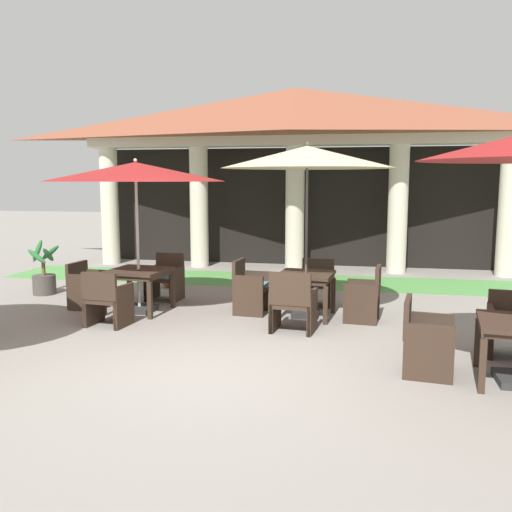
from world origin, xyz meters
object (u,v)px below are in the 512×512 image
Objects in this scene: patio_chair_near_foreground_south at (293,304)px; patio_chair_near_foreground_north at (316,284)px; terracotta_urn at (169,279)px; patio_umbrella_near_foreground at (307,158)px; patio_chair_near_foreground_east at (364,296)px; patio_chair_mid_left_north at (165,279)px; potted_palm_left_edge at (44,278)px; patio_chair_near_foreground_west at (250,288)px; patio_chair_mid_left_west at (88,286)px; patio_umbrella_mid_left at (136,173)px; patio_chair_mid_right_west at (426,339)px; patio_table_mid_left at (139,275)px; patio_table_near_foreground at (306,279)px; patio_chair_mid_left_south at (107,300)px.

patio_chair_near_foreground_north is at bearing 90.00° from patio_chair_near_foreground_south.
patio_chair_near_foreground_south is at bearing -43.81° from terracotta_urn.
patio_umbrella_near_foreground reaches higher than patio_chair_near_foreground_east.
patio_chair_mid_left_north is 0.79× the size of potted_palm_left_edge.
patio_chair_mid_left_north is (-1.79, 0.72, -0.02)m from patio_chair_near_foreground_west.
patio_chair_mid_left_west is (-3.83, -0.10, -2.19)m from patio_umbrella_near_foreground.
patio_chair_mid_right_west is (4.51, -2.22, -1.94)m from patio_umbrella_mid_left.
patio_chair_near_foreground_north is 3.70m from patio_umbrella_mid_left.
potted_palm_left_edge is at bearing 171.39° from patio_umbrella_near_foreground.
patio_chair_near_foreground_north is 0.95× the size of patio_chair_mid_left_north.
patio_table_mid_left is 1.03m from patio_chair_mid_left_north.
patio_chair_near_foreground_south reaches higher than patio_chair_mid_right_west.
patio_umbrella_mid_left is 3.49× the size of patio_chair_mid_left_north.
patio_chair_mid_left_north is 1.20m from terracotta_urn.
terracotta_urn is (-3.09, 1.93, -0.44)m from patio_table_near_foreground.
patio_umbrella_near_foreground is at bearing 169.07° from patio_chair_mid_left_north.
patio_chair_near_foreground_east is at bearing 171.92° from patio_chair_mid_left_north.
patio_chair_mid_right_west reaches higher than patio_chair_near_foreground_north.
patio_chair_near_foreground_east is 1.11× the size of patio_chair_mid_left_west.
patio_chair_near_foreground_east is 0.99× the size of patio_chair_near_foreground_west.
patio_umbrella_mid_left is (-2.84, -0.19, 1.73)m from patio_table_near_foreground.
patio_chair_near_foreground_west is (-1.03, -0.87, 0.04)m from patio_chair_near_foreground_north.
patio_chair_near_foreground_east is at bearing -4.93° from patio_umbrella_near_foreground.
patio_umbrella_near_foreground is (-0.00, 0.00, 1.96)m from patio_table_near_foreground.
patio_chair_mid_right_west is at bearing -24.81° from potted_palm_left_edge.
patio_chair_near_foreground_south is at bearing -94.93° from patio_table_near_foreground.
patio_umbrella_mid_left is at bearing 96.63° from patio_chair_near_foreground_east.
patio_chair_mid_left_north is (-2.74, 0.80, -2.18)m from patio_umbrella_near_foreground.
potted_palm_left_edge reaches higher than patio_chair_mid_left_west.
patio_umbrella_near_foreground is 2.61× the size of potted_palm_left_edge.
patio_chair_near_foreground_west is at bearing 38.10° from patio_chair_mid_left_south.
potted_palm_left_edge is at bearing 86.88° from patio_chair_near_foreground_east.
potted_palm_left_edge is (-2.43, 0.99, -2.04)m from patio_umbrella_mid_left.
patio_umbrella_near_foreground is at bearing 3.92° from patio_umbrella_mid_left.
patio_chair_near_foreground_west is (-0.95, 0.08, -0.20)m from patio_table_near_foreground.
patio_chair_mid_left_south reaches higher than patio_table_mid_left.
terracotta_urn is at bearing 98.34° from patio_chair_mid_left_south.
patio_chair_mid_right_west is 0.81× the size of potted_palm_left_edge.
potted_palm_left_edge is at bearing 157.81° from patio_umbrella_mid_left.
patio_chair_near_foreground_west reaches higher than patio_table_near_foreground.
patio_chair_mid_left_north is at bearing 84.61° from patio_table_mid_left.
patio_chair_near_foreground_south is at bearing -122.74° from patio_chair_mid_right_west.
patio_chair_mid_right_west is at bearing 149.33° from patio_chair_mid_left_north.
patio_chair_mid_right_west is at bearing -26.18° from patio_umbrella_mid_left.
patio_chair_mid_left_south is at bearing -95.39° from patio_table_mid_left.
patio_chair_near_foreground_west is at bearing 175.07° from patio_table_near_foreground.
patio_umbrella_near_foreground reaches higher than terracotta_urn.
patio_chair_mid_left_west is at bearing 134.90° from patio_chair_mid_left_south.
patio_chair_mid_left_north is (0.09, 1.00, -0.23)m from patio_table_mid_left.
patio_chair_mid_left_west is at bearing 174.61° from patio_table_mid_left.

